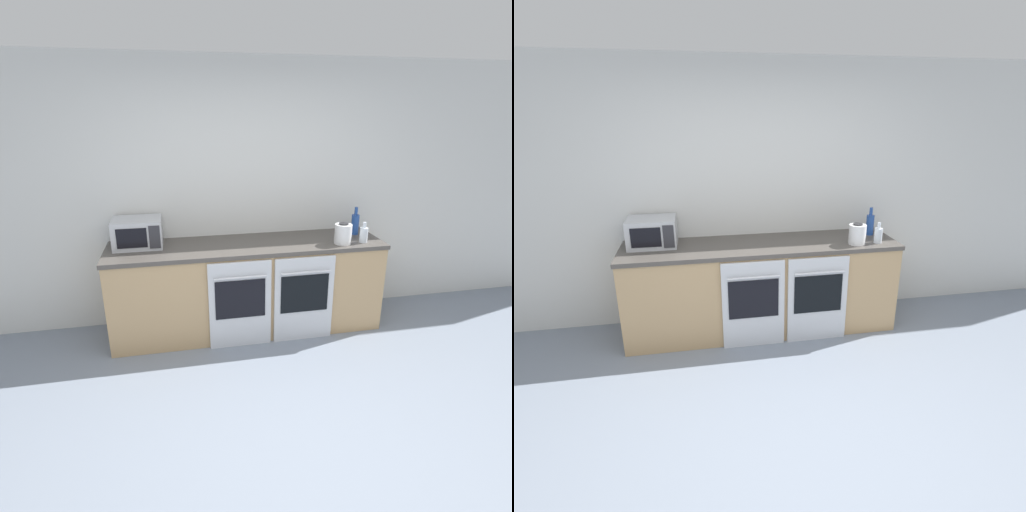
% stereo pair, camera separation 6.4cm
% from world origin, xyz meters
% --- Properties ---
extents(ground_plane, '(16.00, 16.00, 0.00)m').
position_xyz_m(ground_plane, '(0.00, 0.00, 0.00)').
color(ground_plane, gray).
extents(wall_back, '(10.00, 0.06, 2.60)m').
position_xyz_m(wall_back, '(0.00, 2.13, 1.30)').
color(wall_back, silver).
rests_on(wall_back, ground_plane).
extents(counter_back, '(2.65, 0.68, 0.91)m').
position_xyz_m(counter_back, '(0.00, 1.77, 0.45)').
color(counter_back, tan).
rests_on(counter_back, ground_plane).
extents(oven_left, '(0.58, 0.06, 0.85)m').
position_xyz_m(oven_left, '(-0.13, 1.43, 0.43)').
color(oven_left, silver).
rests_on(oven_left, ground_plane).
extents(oven_right, '(0.58, 0.06, 0.85)m').
position_xyz_m(oven_right, '(0.48, 1.43, 0.43)').
color(oven_right, silver).
rests_on(oven_right, ground_plane).
extents(microwave, '(0.44, 0.36, 0.26)m').
position_xyz_m(microwave, '(-1.01, 1.89, 1.04)').
color(microwave, '#B7BABF').
rests_on(microwave, counter_back).
extents(bottle_blue, '(0.08, 0.08, 0.28)m').
position_xyz_m(bottle_blue, '(1.15, 1.86, 1.02)').
color(bottle_blue, '#234793').
rests_on(bottle_blue, counter_back).
extents(bottle_clear, '(0.08, 0.08, 0.20)m').
position_xyz_m(bottle_clear, '(1.12, 1.59, 0.98)').
color(bottle_clear, silver).
rests_on(bottle_clear, counter_back).
extents(kettle, '(0.16, 0.16, 0.20)m').
position_xyz_m(kettle, '(0.90, 1.59, 1.00)').
color(kettle, white).
rests_on(kettle, counter_back).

